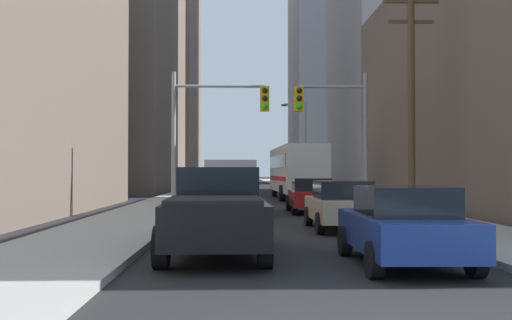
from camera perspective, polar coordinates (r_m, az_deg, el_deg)
sidewalk_left at (r=55.15m, az=-5.74°, el=-2.95°), size 3.36×160.00×0.15m
sidewalk_right at (r=55.40m, az=4.93°, el=-2.94°), size 3.36×160.00×0.15m
city_bus at (r=38.58m, az=3.93°, el=-0.96°), size 2.80×11.56×3.40m
pickup_truck_black at (r=12.74m, az=-3.84°, el=-5.05°), size 2.20×5.44×1.90m
cargo_van_silver at (r=24.86m, az=-2.54°, el=-2.34°), size 2.16×5.25×2.26m
sedan_blue at (r=11.53m, az=14.18°, el=-6.23°), size 1.95×4.23×1.52m
sedan_beige at (r=18.25m, az=8.39°, el=-4.37°), size 1.95×4.20×1.52m
sedan_red at (r=25.63m, az=5.41°, el=-3.45°), size 1.95×4.26×1.52m
traffic_signal_near_left at (r=24.57m, az=-3.97°, el=4.12°), size 4.10×0.44×6.00m
traffic_signal_near_right at (r=24.89m, az=7.75°, el=3.95°), size 3.12×0.44×6.00m
utility_pole_right at (r=23.86m, az=14.95°, el=6.18°), size 2.20×0.28×9.13m
street_lamp_right at (r=47.31m, az=4.51°, el=2.12°), size 2.09×0.32×7.50m
building_left_mid_office at (r=59.11m, az=-16.19°, el=10.25°), size 16.44×26.31×26.90m
building_left_far_tower at (r=101.32m, az=-12.39°, el=15.07°), size 22.17×26.35×60.14m
building_right_mid_block at (r=59.15m, az=19.57°, el=14.47°), size 22.81×18.35×35.35m
building_right_far_highrise at (r=98.77m, az=9.94°, el=11.12°), size 21.40×19.39×45.56m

